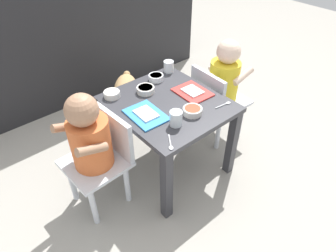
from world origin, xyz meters
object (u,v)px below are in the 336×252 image
(water_cup_right, at_px, (169,67))
(spoon_by_left_tray, at_px, (170,144))
(seated_child_right, at_px, (222,81))
(dog, at_px, (126,94))
(seated_child_left, at_px, (92,140))
(food_tray_right, at_px, (193,92))
(dining_table, at_px, (168,114))
(cereal_bowl_left_side, at_px, (192,111))
(food_tray_left, at_px, (146,115))
(veggie_bowl_near, at_px, (112,94))
(veggie_bowl_far, at_px, (156,77))
(cereal_bowl_right_side, at_px, (146,89))
(water_cup_left, at_px, (176,119))
(spoon_by_right_tray, at_px, (225,104))

(water_cup_right, distance_m, spoon_by_left_tray, 0.64)
(seated_child_right, bearing_deg, dog, 123.79)
(seated_child_left, xyz_separation_m, food_tray_right, (0.58, -0.05, 0.04))
(dining_table, height_order, dog, dining_table)
(water_cup_right, xyz_separation_m, cereal_bowl_left_side, (-0.19, -0.39, -0.01))
(seated_child_left, height_order, cereal_bowl_left_side, seated_child_left)
(food_tray_left, distance_m, veggie_bowl_near, 0.25)
(cereal_bowl_left_side, bearing_deg, food_tray_left, 143.48)
(dog, relative_size, water_cup_right, 6.21)
(dog, bearing_deg, veggie_bowl_far, -86.76)
(cereal_bowl_right_side, bearing_deg, seated_child_right, -17.64)
(seated_child_right, bearing_deg, dining_table, -179.54)
(seated_child_left, distance_m, food_tray_right, 0.59)
(food_tray_right, relative_size, cereal_bowl_right_side, 2.05)
(dog, xyz_separation_m, veggie_bowl_far, (0.02, -0.31, 0.26))
(dining_table, height_order, seated_child_left, seated_child_left)
(seated_child_right, relative_size, dog, 1.59)
(water_cup_right, bearing_deg, dog, 115.37)
(water_cup_right, distance_m, veggie_bowl_near, 0.40)
(food_tray_right, bearing_deg, dog, 98.31)
(spoon_by_left_tray, bearing_deg, water_cup_left, 38.45)
(veggie_bowl_near, bearing_deg, water_cup_left, -75.84)
(dining_table, distance_m, water_cup_left, 0.22)
(water_cup_left, xyz_separation_m, veggie_bowl_near, (-0.10, 0.39, -0.01))
(dining_table, relative_size, cereal_bowl_right_side, 6.18)
(cereal_bowl_right_side, relative_size, spoon_by_right_tray, 0.96)
(cereal_bowl_left_side, xyz_separation_m, spoon_by_right_tray, (0.18, -0.05, -0.01))
(spoon_by_left_tray, bearing_deg, seated_child_left, 128.59)
(seated_child_left, distance_m, cereal_bowl_left_side, 0.49)
(water_cup_left, height_order, cereal_bowl_left_side, water_cup_left)
(food_tray_left, height_order, food_tray_right, same)
(cereal_bowl_left_side, xyz_separation_m, veggie_bowl_near, (-0.22, 0.38, 0.00))
(dining_table, height_order, cereal_bowl_right_side, cereal_bowl_right_side)
(food_tray_left, xyz_separation_m, water_cup_left, (0.06, -0.15, 0.03))
(dog, bearing_deg, food_tray_left, -112.92)
(spoon_by_right_tray, bearing_deg, water_cup_right, 88.56)
(water_cup_right, bearing_deg, water_cup_left, -126.88)
(cereal_bowl_left_side, height_order, spoon_by_left_tray, cereal_bowl_left_side)
(seated_child_right, height_order, food_tray_left, seated_child_right)
(food_tray_right, distance_m, veggie_bowl_far, 0.24)
(water_cup_left, xyz_separation_m, water_cup_right, (0.30, 0.41, -0.00))
(food_tray_left, bearing_deg, water_cup_right, 35.36)
(seated_child_left, bearing_deg, veggie_bowl_near, 39.44)
(spoon_by_right_tray, bearing_deg, spoon_by_left_tray, -173.47)
(veggie_bowl_far, bearing_deg, cereal_bowl_left_side, -100.64)
(seated_child_left, distance_m, veggie_bowl_far, 0.55)
(cereal_bowl_right_side, bearing_deg, spoon_by_left_tray, -113.28)
(dining_table, height_order, veggie_bowl_near, veggie_bowl_near)
(dog, bearing_deg, cereal_bowl_left_side, -94.28)
(seated_child_left, height_order, spoon_by_left_tray, seated_child_left)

